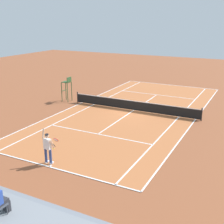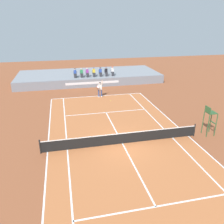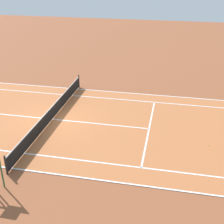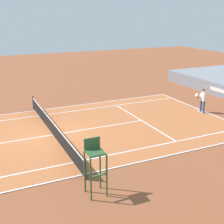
% 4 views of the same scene
% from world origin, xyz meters
% --- Properties ---
extents(ground_plane, '(80.00, 80.00, 0.00)m').
position_xyz_m(ground_plane, '(0.00, 0.00, 0.00)').
color(ground_plane, brown).
extents(court, '(11.08, 23.88, 0.03)m').
position_xyz_m(court, '(0.00, 0.00, 0.01)').
color(court, '#B76638').
rests_on(court, ground).
extents(net, '(11.98, 0.10, 1.07)m').
position_xyz_m(net, '(0.00, 0.00, 0.52)').
color(net, black).
rests_on(net, ground).
extents(tennis_ball, '(0.07, 0.07, 0.07)m').
position_xyz_m(tennis_ball, '(1.24, 9.88, 0.03)').
color(tennis_ball, '#D1E533').
rests_on(tennis_ball, ground).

